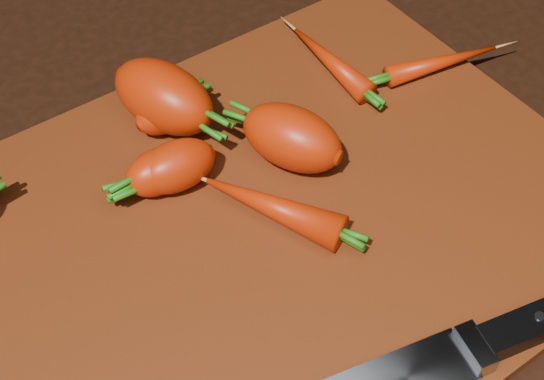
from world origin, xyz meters
TOP-DOWN VIEW (x-y plane):
  - ground at (0.00, 0.00)m, footprint 2.00×2.00m
  - cutting_board at (0.00, 0.00)m, footprint 0.50×0.40m
  - carrot_1 at (-0.06, 0.08)m, footprint 0.06×0.04m
  - carrot_2 at (-0.02, 0.14)m, footprint 0.08×0.11m
  - carrot_3 at (0.04, 0.04)m, footprint 0.08×0.10m
  - carrot_4 at (-0.05, 0.07)m, footprint 0.07×0.05m
  - carrot_5 at (-0.02, 0.13)m, footprint 0.06×0.05m
  - carrot_6 at (0.14, 0.11)m, footprint 0.02×0.11m
  - carrot_7 at (0.22, 0.05)m, footprint 0.11×0.05m
  - carrot_8 at (-0.01, -0.00)m, footprint 0.08×0.12m

SIDE VIEW (x-z plane):
  - ground at x=0.00m, z-range -0.01..0.00m
  - cutting_board at x=0.00m, z-range 0.00..0.01m
  - carrot_7 at x=0.22m, z-range 0.01..0.03m
  - carrot_6 at x=0.14m, z-range 0.01..0.03m
  - carrot_8 at x=-0.01m, z-range 0.01..0.04m
  - carrot_1 at x=-0.06m, z-range 0.01..0.05m
  - carrot_5 at x=-0.02m, z-range 0.01..0.05m
  - carrot_4 at x=-0.05m, z-range 0.01..0.05m
  - carrot_3 at x=0.04m, z-range 0.01..0.06m
  - carrot_2 at x=-0.02m, z-range 0.01..0.07m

